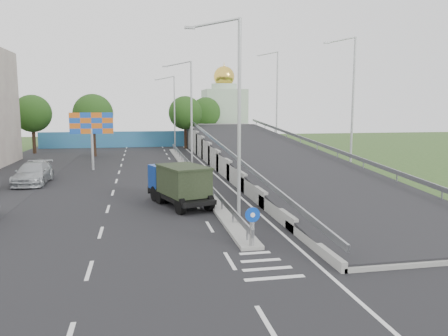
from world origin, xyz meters
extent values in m
plane|color=#2D4C1E|center=(0.00, 0.00, 0.00)|extent=(160.00, 160.00, 0.00)
cube|color=black|center=(-3.00, 20.00, 0.00)|extent=(26.00, 90.00, 0.04)
cube|color=gray|center=(0.00, 24.00, 0.10)|extent=(1.00, 44.00, 0.20)
cube|color=gray|center=(12.30, 24.00, 2.35)|extent=(0.10, 50.00, 0.32)
cube|color=gray|center=(2.80, 24.00, 2.35)|extent=(0.10, 50.00, 0.32)
cube|color=gray|center=(0.00, 24.00, 0.75)|extent=(0.08, 44.00, 0.32)
cylinder|color=gray|center=(0.00, 24.00, 0.50)|extent=(0.09, 0.09, 0.60)
cylinder|color=black|center=(0.00, 2.20, 0.80)|extent=(0.20, 0.20, 1.20)
cylinder|color=#0C3FBF|center=(0.00, 2.12, 1.55)|extent=(0.64, 0.05, 0.64)
cylinder|color=white|center=(0.00, 2.09, 1.55)|extent=(0.20, 0.03, 0.20)
cylinder|color=#B2B5B7|center=(0.30, 6.00, 5.20)|extent=(0.18, 0.18, 10.00)
cylinder|color=#B2B5B7|center=(-0.90, 6.00, 9.95)|extent=(2.57, 0.12, 0.66)
cube|color=#B2B5B7|center=(-2.10, 6.00, 9.70)|extent=(0.50, 0.18, 0.12)
cylinder|color=#B2B5B7|center=(0.30, 26.00, 5.20)|extent=(0.18, 0.18, 10.00)
cylinder|color=#B2B5B7|center=(-0.90, 26.00, 9.95)|extent=(2.57, 0.12, 0.66)
cube|color=#B2B5B7|center=(-2.10, 26.00, 9.70)|extent=(0.50, 0.18, 0.12)
cylinder|color=#B2B5B7|center=(0.30, 46.00, 5.20)|extent=(0.18, 0.18, 10.00)
cylinder|color=#B2B5B7|center=(-0.90, 46.00, 9.95)|extent=(2.57, 0.12, 0.66)
cube|color=#B2B5B7|center=(-2.10, 46.00, 9.70)|extent=(0.50, 0.18, 0.12)
cube|color=teal|center=(-4.00, 52.00, 1.20)|extent=(30.00, 0.50, 2.40)
cube|color=#B2CCAD|center=(10.00, 60.00, 4.50)|extent=(7.00, 7.00, 9.00)
cylinder|color=#B2CCAD|center=(10.00, 60.00, 9.50)|extent=(4.40, 4.40, 1.00)
sphere|color=gold|center=(10.00, 60.00, 11.20)|extent=(3.60, 3.60, 3.60)
cone|color=gold|center=(10.00, 60.00, 13.20)|extent=(0.30, 0.30, 1.20)
cylinder|color=#B2B5B7|center=(-9.00, 28.00, 2.00)|extent=(0.24, 0.24, 4.00)
cube|color=#D35E17|center=(-9.00, 28.00, 4.50)|extent=(4.00, 0.20, 2.00)
cylinder|color=black|center=(-10.00, 40.00, 2.00)|extent=(0.44, 0.44, 4.00)
sphere|color=#1A3B10|center=(-10.00, 40.00, 5.20)|extent=(4.80, 4.80, 4.80)
cylinder|color=black|center=(2.00, 48.00, 2.00)|extent=(0.44, 0.44, 4.00)
sphere|color=#1A3B10|center=(2.00, 48.00, 5.20)|extent=(4.80, 4.80, 4.80)
cylinder|color=black|center=(-18.00, 45.00, 2.00)|extent=(0.44, 0.44, 4.00)
sphere|color=#1A3B10|center=(-18.00, 45.00, 5.20)|extent=(4.80, 4.80, 4.80)
cylinder|color=black|center=(6.00, 55.00, 2.00)|extent=(0.44, 0.44, 4.00)
sphere|color=#1A3B10|center=(6.00, 55.00, 5.20)|extent=(4.80, 4.80, 4.80)
cylinder|color=black|center=(-3.65, 12.69, 0.50)|extent=(0.61, 1.04, 0.99)
cylinder|color=black|center=(-1.94, 13.26, 0.50)|extent=(0.61, 1.04, 0.99)
cylinder|color=black|center=(-3.40, 11.92, 0.50)|extent=(0.61, 1.04, 0.99)
cylinder|color=black|center=(-1.69, 12.49, 0.50)|extent=(0.61, 1.04, 0.99)
cylinder|color=black|center=(-2.40, 8.93, 0.50)|extent=(0.61, 1.04, 0.99)
cylinder|color=black|center=(-0.69, 9.50, 0.50)|extent=(0.61, 1.04, 0.99)
cube|color=black|center=(-2.20, 11.18, 0.63)|extent=(3.74, 5.96, 0.27)
cube|color=navy|center=(-2.87, 13.19, 1.53)|extent=(2.42, 2.03, 1.53)
cube|color=black|center=(-3.09, 13.85, 1.94)|extent=(1.64, 0.59, 0.63)
cube|color=black|center=(-3.11, 13.92, 0.59)|extent=(2.01, 0.78, 0.45)
cube|color=black|center=(-2.03, 10.67, 1.62)|extent=(3.14, 3.94, 1.62)
cube|color=black|center=(-2.03, 10.67, 2.48)|extent=(3.25, 4.05, 0.11)
imported|color=#A1A6AA|center=(-12.85, 21.05, 0.84)|extent=(2.39, 5.78, 1.67)
imported|color=silver|center=(-13.45, 26.16, 0.69)|extent=(2.14, 4.25, 1.39)
camera|label=1|loc=(-4.54, -15.07, 6.00)|focal=35.00mm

